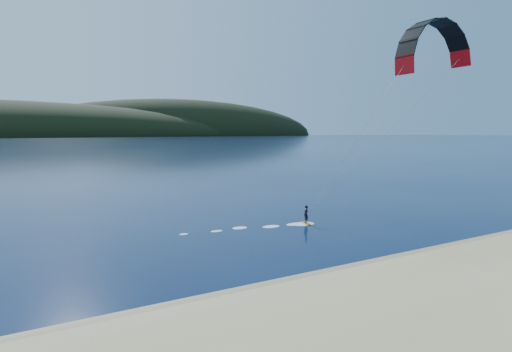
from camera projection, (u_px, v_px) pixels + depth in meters
The scene contains 4 objects.
ground at pixel (286, 347), 14.70m from camera, with size 1800.00×1800.00×0.00m, color #061232.
wet_sand at pixel (231, 301), 18.58m from camera, with size 220.00×2.50×0.10m.
headland at pixel (28, 137), 658.89m from camera, with size 1200.00×310.00×140.00m.
kitesurfer_near at pixel (426, 73), 31.93m from camera, with size 22.18×8.61×15.74m.
Camera 1 is at (-7.85, -11.59, 7.68)m, focal length 28.81 mm.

